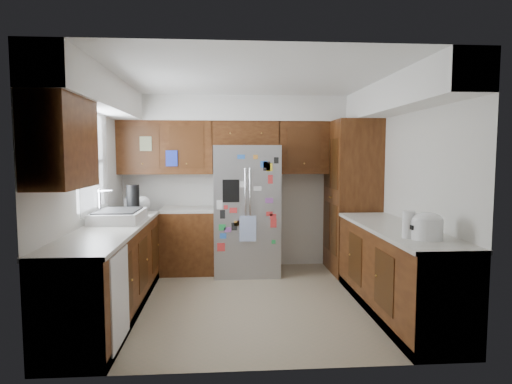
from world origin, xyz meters
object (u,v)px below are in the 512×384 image
fridge (246,210)px  paper_towel (409,225)px  rice_cooker (427,225)px  pantry (352,197)px

fridge → paper_towel: 2.64m
rice_cooker → fridge: bearing=122.8°
rice_cooker → paper_towel: (-0.14, 0.07, -0.00)m
pantry → fridge: (-1.50, 0.05, -0.17)m
fridge → paper_towel: (1.36, -2.26, 0.14)m
pantry → paper_towel: pantry is taller
pantry → rice_cooker: 2.27m
fridge → rice_cooker: (1.50, -2.33, 0.15)m
rice_cooker → paper_towel: paper_towel is taller
paper_towel → rice_cooker: bearing=-26.0°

